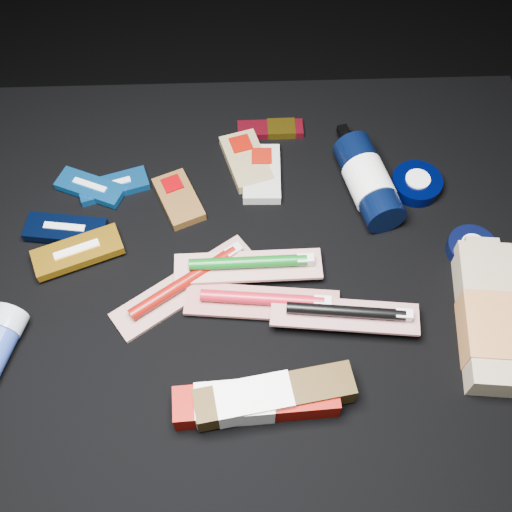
{
  "coord_description": "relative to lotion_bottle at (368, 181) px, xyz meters",
  "views": [
    {
      "loc": [
        -0.0,
        -0.48,
        1.23
      ],
      "look_at": [
        0.01,
        0.01,
        0.42
      ],
      "focal_mm": 45.0,
      "sensor_mm": 36.0,
      "label": 1
    }
  ],
  "objects": [
    {
      "name": "ground",
      "position": [
        -0.19,
        -0.13,
        -0.43
      ],
      "size": [
        3.0,
        3.0,
        0.0
      ],
      "primitive_type": "plane",
      "color": "black",
      "rests_on": "ground"
    },
    {
      "name": "cloth_table",
      "position": [
        -0.19,
        -0.13,
        -0.23
      ],
      "size": [
        0.98,
        0.78,
        0.4
      ],
      "primitive_type": "cube",
      "color": "black",
      "rests_on": "ground"
    },
    {
      "name": "luna_bar_0",
      "position": [
        -0.4,
        0.02,
        -0.03
      ],
      "size": [
        0.12,
        0.07,
        0.01
      ],
      "rotation": [
        0.0,
        0.0,
        0.3
      ],
      "color": "#115BAE",
      "rests_on": "cloth_table"
    },
    {
      "name": "luna_bar_1",
      "position": [
        -0.44,
        0.02,
        -0.02
      ],
      "size": [
        0.12,
        0.08,
        0.01
      ],
      "rotation": [
        0.0,
        0.0,
        -0.41
      ],
      "color": "blue",
      "rests_on": "cloth_table"
    },
    {
      "name": "luna_bar_2",
      "position": [
        -0.47,
        -0.06,
        -0.02
      ],
      "size": [
        0.13,
        0.06,
        0.02
      ],
      "rotation": [
        0.0,
        0.0,
        -0.14
      ],
      "color": "black",
      "rests_on": "cloth_table"
    },
    {
      "name": "luna_bar_3",
      "position": [
        -0.44,
        -0.11,
        -0.02
      ],
      "size": [
        0.14,
        0.09,
        0.02
      ],
      "rotation": [
        0.0,
        0.0,
        0.36
      ],
      "color": "orange",
      "rests_on": "cloth_table"
    },
    {
      "name": "clif_bar_0",
      "position": [
        -0.3,
        -0.0,
        -0.02
      ],
      "size": [
        0.09,
        0.11,
        0.02
      ],
      "rotation": [
        0.0,
        0.0,
        0.4
      ],
      "color": "#593817",
      "rests_on": "cloth_table"
    },
    {
      "name": "clif_bar_1",
      "position": [
        -0.16,
        0.04,
        -0.02
      ],
      "size": [
        0.06,
        0.11,
        0.02
      ],
      "rotation": [
        0.0,
        0.0,
        -0.03
      ],
      "color": "#ACADA6",
      "rests_on": "cloth_table"
    },
    {
      "name": "clif_bar_2",
      "position": [
        -0.19,
        0.07,
        -0.02
      ],
      "size": [
        0.09,
        0.12,
        0.02
      ],
      "rotation": [
        0.0,
        0.0,
        0.28
      ],
      "color": "olive",
      "rests_on": "cloth_table"
    },
    {
      "name": "power_bar",
      "position": [
        -0.14,
        0.14,
        -0.03
      ],
      "size": [
        0.11,
        0.04,
        0.01
      ],
      "rotation": [
        0.0,
        0.0,
        0.01
      ],
      "color": "maroon",
      "rests_on": "cloth_table"
    },
    {
      "name": "lotion_bottle",
      "position": [
        0.0,
        0.0,
        0.0
      ],
      "size": [
        0.1,
        0.2,
        0.06
      ],
      "rotation": [
        0.0,
        0.0,
        0.25
      ],
      "color": "black",
      "rests_on": "cloth_table"
    },
    {
      "name": "cream_tin_upper",
      "position": [
        0.08,
        0.01,
        -0.02
      ],
      "size": [
        0.08,
        0.08,
        0.02
      ],
      "rotation": [
        0.0,
        0.0,
        0.27
      ],
      "color": "black",
      "rests_on": "cloth_table"
    },
    {
      "name": "cream_tin_lower",
      "position": [
        0.14,
        -0.11,
        -0.02
      ],
      "size": [
        0.07,
        0.07,
        0.02
      ],
      "rotation": [
        0.0,
        0.0,
        0.02
      ],
      "color": "black",
      "rests_on": "cloth_table"
    },
    {
      "name": "bodywash_bottle",
      "position": [
        0.14,
        -0.24,
        -0.01
      ],
      "size": [
        0.1,
        0.23,
        0.05
      ],
      "rotation": [
        0.0,
        0.0,
        -0.1
      ],
      "color": "tan",
      "rests_on": "cloth_table"
    },
    {
      "name": "toothbrush_pack_0",
      "position": [
        -0.28,
        -0.16,
        -0.02
      ],
      "size": [
        0.22,
        0.17,
        0.03
      ],
      "rotation": [
        0.0,
        0.0,
        0.6
      ],
      "color": "beige",
      "rests_on": "cloth_table"
    },
    {
      "name": "toothbrush_pack_1",
      "position": [
        -0.17,
        -0.2,
        -0.02
      ],
      "size": [
        0.22,
        0.07,
        0.02
      ],
      "rotation": [
        0.0,
        0.0,
        -0.1
      ],
      "color": "#A69D9B",
      "rests_on": "cloth_table"
    },
    {
      "name": "toothbrush_pack_2",
      "position": [
        -0.19,
        -0.14,
        -0.01
      ],
      "size": [
        0.22,
        0.05,
        0.02
      ],
      "rotation": [
        0.0,
        0.0,
        0.02
      ],
      "color": "silver",
      "rests_on": "cloth_table"
    },
    {
      "name": "toothbrush_pack_3",
      "position": [
        -0.06,
        -0.23,
        -0.0
      ],
      "size": [
        0.21,
        0.07,
        0.02
      ],
      "rotation": [
        0.0,
        0.0,
        -0.11
      ],
      "color": "beige",
      "rests_on": "cloth_table"
    },
    {
      "name": "toothpaste_carton_red",
      "position": [
        -0.2,
        -0.34,
        -0.01
      ],
      "size": [
        0.22,
        0.06,
        0.04
      ],
      "rotation": [
        0.0,
        0.0,
        0.05
      ],
      "color": "#8A0902",
      "rests_on": "cloth_table"
    },
    {
      "name": "toothpaste_carton_green",
      "position": [
        -0.17,
        -0.34,
        -0.01
      ],
      "size": [
        0.21,
        0.08,
        0.04
      ],
      "rotation": [
        0.0,
        0.0,
        0.16
      ],
      "color": "#38270C",
      "rests_on": "cloth_table"
    }
  ]
}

